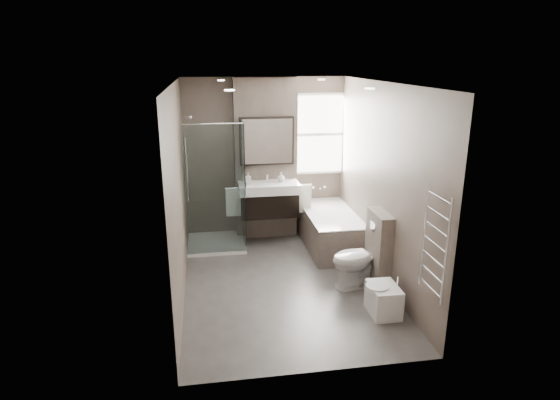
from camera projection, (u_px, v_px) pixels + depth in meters
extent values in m
cube|color=#4B4845|center=(284.00, 284.00, 6.29)|extent=(2.65, 3.85, 0.05)
cube|color=silver|center=(284.00, 81.00, 5.51)|extent=(2.65, 3.85, 0.05)
cube|color=#66594F|center=(264.00, 158.00, 7.71)|extent=(2.65, 0.05, 2.60)
cube|color=#66594F|center=(320.00, 248.00, 4.08)|extent=(2.65, 0.05, 2.60)
cube|color=#66594F|center=(177.00, 193.00, 5.70)|extent=(0.05, 3.85, 2.60)
cube|color=#66594F|center=(384.00, 184.00, 6.10)|extent=(0.05, 3.85, 2.60)
cube|color=#61554C|center=(266.00, 160.00, 7.57)|extent=(1.00, 0.25, 2.60)
cube|color=black|center=(269.00, 204.00, 7.43)|extent=(0.90, 0.45, 0.38)
cube|color=white|center=(269.00, 188.00, 7.35)|extent=(0.95, 0.47, 0.15)
cylinder|color=silver|center=(267.00, 177.00, 7.47)|extent=(0.03, 0.03, 0.12)
cylinder|color=silver|center=(268.00, 174.00, 7.40)|extent=(0.02, 0.12, 0.02)
cube|color=black|center=(267.00, 141.00, 7.33)|extent=(0.86, 0.06, 0.76)
cube|color=white|center=(267.00, 141.00, 7.29)|extent=(0.80, 0.02, 0.70)
cube|color=white|center=(234.00, 202.00, 7.31)|extent=(0.24, 0.06, 0.44)
cube|color=white|center=(304.00, 199.00, 7.48)|extent=(0.24, 0.06, 0.44)
cube|color=white|center=(217.00, 243.00, 7.51)|extent=(0.90, 0.90, 0.06)
cube|color=white|center=(215.00, 191.00, 6.80)|extent=(0.88, 0.01, 1.94)
cube|color=white|center=(243.00, 182.00, 7.28)|extent=(0.01, 0.88, 1.94)
cylinder|color=silver|center=(187.00, 170.00, 7.09)|extent=(0.02, 0.02, 1.00)
cube|color=#61554C|center=(330.00, 230.00, 7.38)|extent=(0.75, 1.60, 0.55)
cube|color=white|center=(330.00, 213.00, 7.29)|extent=(0.75, 1.60, 0.03)
cube|color=white|center=(330.00, 217.00, 7.31)|extent=(0.61, 1.42, 0.12)
cube|color=white|center=(319.00, 134.00, 7.70)|extent=(0.98, 0.04, 1.33)
cube|color=white|center=(319.00, 134.00, 7.68)|extent=(0.90, 0.01, 1.25)
cube|color=white|center=(319.00, 134.00, 7.67)|extent=(0.90, 0.01, 0.05)
imported|color=white|center=(360.00, 258.00, 6.08)|extent=(0.83, 0.58, 0.77)
cube|color=#61554C|center=(378.00, 249.00, 6.08)|extent=(0.18, 0.55, 1.00)
cube|color=silver|center=(373.00, 226.00, 5.97)|extent=(0.01, 0.16, 0.11)
cube|color=white|center=(384.00, 300.00, 5.46)|extent=(0.32, 0.44, 0.35)
cylinder|color=white|center=(377.00, 287.00, 5.39)|extent=(0.27, 0.27, 0.04)
cylinder|color=silver|center=(398.00, 280.00, 5.41)|extent=(0.02, 0.02, 0.10)
cylinder|color=silver|center=(446.00, 253.00, 4.41)|extent=(0.03, 0.03, 1.10)
cylinder|color=silver|center=(424.00, 236.00, 4.85)|extent=(0.03, 0.03, 1.10)
cube|color=silver|center=(435.00, 244.00, 4.63)|extent=(0.02, 0.46, 1.00)
imported|color=white|center=(248.00, 179.00, 7.23)|extent=(0.08, 0.08, 0.18)
imported|color=white|center=(281.00, 177.00, 7.40)|extent=(0.12, 0.12, 0.15)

